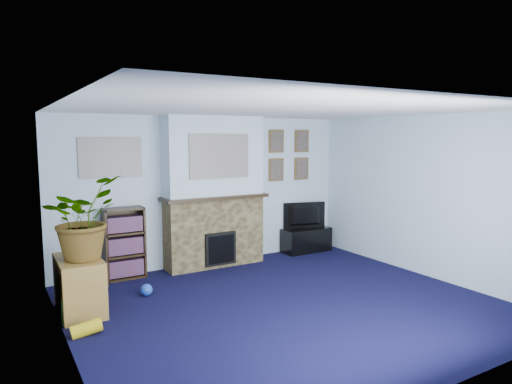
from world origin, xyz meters
TOP-DOWN VIEW (x-y plane):
  - floor at (0.00, 0.00)m, footprint 5.00×4.50m
  - ceiling at (0.00, 0.00)m, footprint 5.00×4.50m
  - wall_back at (0.00, 2.25)m, footprint 5.00×0.04m
  - wall_front at (0.00, -2.25)m, footprint 5.00×0.04m
  - wall_left at (-2.50, 0.00)m, footprint 0.04×4.50m
  - wall_right at (2.50, 0.00)m, footprint 0.04×4.50m
  - chimney_breast at (0.00, 2.05)m, footprint 1.72×0.50m
  - collage_main at (0.00, 1.84)m, footprint 1.00×0.03m
  - collage_left at (-1.55, 2.23)m, footprint 0.90×0.03m
  - portrait_tl at (1.30, 2.23)m, footprint 0.30×0.03m
  - portrait_tr at (1.85, 2.23)m, footprint 0.30×0.03m
  - portrait_bl at (1.30, 2.23)m, footprint 0.30×0.03m
  - portrait_br at (1.85, 2.23)m, footprint 0.30×0.03m
  - tv_stand at (1.83, 2.03)m, footprint 0.90×0.38m
  - television at (1.83, 2.05)m, footprint 0.80×0.31m
  - bookshelf at (-1.43, 2.11)m, footprint 0.58×0.28m
  - sideboard at (-2.24, 1.04)m, footprint 0.47×0.85m
  - potted_plant at (-2.19, 0.99)m, footprint 1.14×1.15m
  - mantel_clock at (-0.01, 2.00)m, footprint 0.10×0.06m
  - mantel_candle at (0.37, 2.00)m, footprint 0.05×0.05m
  - mantel_teddy at (-0.52, 2.00)m, footprint 0.12×0.12m
  - mantel_can at (0.65, 2.00)m, footprint 0.06×0.06m
  - green_crate at (-2.30, 0.85)m, footprint 0.37×0.31m
  - toy_ball at (-1.39, 1.20)m, footprint 0.16×0.16m
  - toy_block at (-2.30, 1.00)m, footprint 0.21×0.21m
  - toy_tube at (-2.30, 0.34)m, footprint 0.33×0.14m

SIDE VIEW (x-z plane):
  - floor at x=0.00m, z-range -0.01..0.01m
  - toy_tube at x=-2.30m, z-range -0.02..0.16m
  - toy_ball at x=-1.39m, z-range 0.01..0.17m
  - toy_block at x=-2.30m, z-range 0.00..0.22m
  - green_crate at x=-2.30m, z-range 0.00..0.28m
  - tv_stand at x=1.83m, z-range 0.01..0.44m
  - sideboard at x=-2.24m, z-range 0.02..0.68m
  - bookshelf at x=-1.43m, z-range -0.02..1.03m
  - television at x=1.83m, z-range 0.43..0.89m
  - potted_plant at x=-2.19m, z-range 0.66..1.62m
  - chimney_breast at x=0.00m, z-range -0.02..2.38m
  - wall_back at x=0.00m, z-range 0.00..2.40m
  - wall_front at x=0.00m, z-range 0.00..2.40m
  - wall_left at x=-2.50m, z-range 0.00..2.40m
  - wall_right at x=2.50m, z-range 0.00..2.40m
  - mantel_can at x=0.65m, z-range 1.15..1.27m
  - mantel_teddy at x=-0.52m, z-range 1.15..1.28m
  - mantel_clock at x=-0.01m, z-range 1.15..1.29m
  - mantel_candle at x=0.37m, z-range 1.15..1.31m
  - portrait_bl at x=1.30m, z-range 1.30..1.70m
  - portrait_br at x=1.85m, z-range 1.30..1.70m
  - collage_left at x=-1.55m, z-range 1.49..2.07m
  - collage_main at x=0.00m, z-range 1.44..2.12m
  - portrait_tl at x=1.30m, z-range 1.80..2.20m
  - portrait_tr at x=1.85m, z-range 1.80..2.20m
  - ceiling at x=0.00m, z-range 2.40..2.40m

